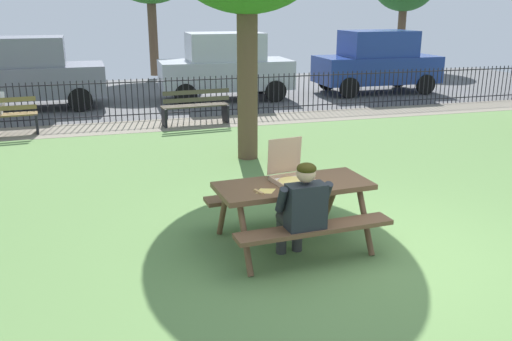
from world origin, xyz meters
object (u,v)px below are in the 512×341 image
at_px(picnic_table_foreground, 293,197).
at_px(parked_car_left, 225,66).
at_px(parked_car_center, 377,61).
at_px(park_bench_center, 195,107).
at_px(pizza_box_open, 291,174).
at_px(adult_at_table, 302,208).
at_px(pizza_slice_on_table, 264,191).
at_px(parked_car_far_left, 19,72).

xyz_separation_m(picnic_table_foreground, parked_car_left, (1.57, 10.40, 0.41)).
height_order(parked_car_left, parked_car_center, same).
xyz_separation_m(picnic_table_foreground, parked_car_center, (6.60, 10.40, 0.41)).
distance_m(park_bench_center, parked_car_left, 3.68).
distance_m(picnic_table_foreground, pizza_box_open, 0.28).
relative_size(parked_car_left, parked_car_center, 1.01).
relative_size(park_bench_center, parked_car_center, 0.42).
height_order(park_bench_center, parked_car_left, parked_car_left).
bearing_deg(adult_at_table, picnic_table_foreground, 80.66).
bearing_deg(adult_at_table, pizza_slice_on_table, 134.25).
height_order(picnic_table_foreground, parked_car_center, parked_car_center).
distance_m(picnic_table_foreground, adult_at_table, 0.52).
bearing_deg(adult_at_table, parked_car_far_left, 110.57).
distance_m(adult_at_table, parked_car_center, 12.80).
distance_m(parked_car_far_left, parked_car_center, 10.78).
xyz_separation_m(parked_car_far_left, parked_car_center, (10.78, 0.00, 0.01)).
bearing_deg(parked_car_center, parked_car_left, -180.00).
xyz_separation_m(adult_at_table, parked_car_center, (6.69, 10.91, 0.35)).
relative_size(parked_car_far_left, parked_car_center, 1.14).
xyz_separation_m(adult_at_table, park_bench_center, (0.15, 7.60, -0.24)).
bearing_deg(parked_car_far_left, picnic_table_foreground, -68.11).
bearing_deg(parked_car_left, pizza_box_open, -98.70).
distance_m(pizza_box_open, park_bench_center, 7.02).
bearing_deg(parked_car_center, adult_at_table, -121.51).
distance_m(pizza_box_open, adult_at_table, 0.63).
height_order(picnic_table_foreground, adult_at_table, adult_at_table).
height_order(picnic_table_foreground, pizza_box_open, pizza_box_open).
bearing_deg(parked_car_left, pizza_slice_on_table, -100.59).
xyz_separation_m(park_bench_center, parked_car_center, (6.53, 3.31, 0.59)).
xyz_separation_m(picnic_table_foreground, parked_car_far_left, (-4.18, 10.40, 0.41)).
relative_size(pizza_box_open, parked_car_far_left, 0.12).
distance_m(pizza_slice_on_table, parked_car_left, 10.76).
bearing_deg(adult_at_table, parked_car_left, 81.38).
bearing_deg(picnic_table_foreground, adult_at_table, -99.34).
height_order(pizza_box_open, parked_car_center, parked_car_center).
bearing_deg(parked_car_left, parked_car_far_left, -179.99).
bearing_deg(pizza_slice_on_table, park_bench_center, 86.24).
height_order(pizza_slice_on_table, parked_car_far_left, parked_car_far_left).
xyz_separation_m(picnic_table_foreground, pizza_box_open, (-0.01, 0.08, 0.27)).
bearing_deg(park_bench_center, picnic_table_foreground, -90.57).
distance_m(picnic_table_foreground, parked_car_far_left, 11.21).
bearing_deg(park_bench_center, pizza_box_open, -90.64).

